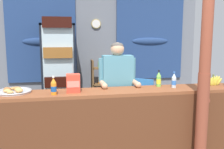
# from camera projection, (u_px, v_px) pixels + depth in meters

# --- Properties ---
(ground_plane) EXTENTS (7.58, 7.58, 0.00)m
(ground_plane) POSITION_uv_depth(u_px,v_px,m) (109.00, 139.00, 4.03)
(ground_plane) COLOR #665B51
(back_wall_curtained) EXTENTS (4.74, 0.22, 2.62)m
(back_wall_curtained) POSITION_uv_depth(u_px,v_px,m) (96.00, 50.00, 5.57)
(back_wall_curtained) COLOR slate
(back_wall_curtained) RESTS_ON ground
(stall_counter) EXTENTS (3.22, 0.45, 0.98)m
(stall_counter) POSITION_uv_depth(u_px,v_px,m) (121.00, 122.00, 3.13)
(stall_counter) COLOR brown
(stall_counter) RESTS_ON ground
(timber_post) EXTENTS (0.17, 0.15, 2.45)m
(timber_post) POSITION_uv_depth(u_px,v_px,m) (204.00, 77.00, 2.97)
(timber_post) COLOR brown
(timber_post) RESTS_ON ground
(drink_fridge) EXTENTS (0.65, 0.72, 2.01)m
(drink_fridge) POSITION_uv_depth(u_px,v_px,m) (59.00, 65.00, 4.93)
(drink_fridge) COLOR black
(drink_fridge) RESTS_ON ground
(bottle_shelf_rack) EXTENTS (0.48, 0.28, 1.17)m
(bottle_shelf_rack) POSITION_uv_depth(u_px,v_px,m) (103.00, 86.00, 5.35)
(bottle_shelf_rack) COLOR brown
(bottle_shelf_rack) RESTS_ON ground
(plastic_lawn_chair) EXTENTS (0.62, 0.62, 0.86)m
(plastic_lawn_chair) POSITION_uv_depth(u_px,v_px,m) (145.00, 96.00, 4.87)
(plastic_lawn_chair) COLOR #3884D6
(plastic_lawn_chair) RESTS_ON ground
(shopkeeper) EXTENTS (0.53, 0.42, 1.58)m
(shopkeeper) POSITION_uv_depth(u_px,v_px,m) (117.00, 83.00, 3.54)
(shopkeeper) COLOR #28282D
(shopkeeper) RESTS_ON ground
(soda_bottle_water) EXTENTS (0.06, 0.06, 0.22)m
(soda_bottle_water) POSITION_uv_depth(u_px,v_px,m) (174.00, 81.00, 3.32)
(soda_bottle_water) COLOR silver
(soda_bottle_water) RESTS_ON stall_counter
(soda_bottle_orange_soda) EXTENTS (0.07, 0.07, 0.23)m
(soda_bottle_orange_soda) POSITION_uv_depth(u_px,v_px,m) (54.00, 87.00, 2.91)
(soda_bottle_orange_soda) COLOR orange
(soda_bottle_orange_soda) RESTS_ON stall_counter
(soda_bottle_lime_soda) EXTENTS (0.07, 0.07, 0.23)m
(soda_bottle_lime_soda) POSITION_uv_depth(u_px,v_px,m) (159.00, 80.00, 3.40)
(soda_bottle_lime_soda) COLOR #75C64C
(soda_bottle_lime_soda) RESTS_ON stall_counter
(snack_box_crackers) EXTENTS (0.16, 0.16, 0.22)m
(snack_box_crackers) POSITION_uv_depth(u_px,v_px,m) (73.00, 83.00, 3.05)
(snack_box_crackers) COLOR #E5422D
(snack_box_crackers) RESTS_ON stall_counter
(pastry_tray) EXTENTS (0.42, 0.42, 0.07)m
(pastry_tray) POSITION_uv_depth(u_px,v_px,m) (14.00, 91.00, 3.03)
(pastry_tray) COLOR #BCBCC1
(pastry_tray) RESTS_ON stall_counter
(banana_bunch) EXTENTS (0.27, 0.06, 0.16)m
(banana_bunch) POSITION_uv_depth(u_px,v_px,m) (214.00, 81.00, 3.47)
(banana_bunch) COLOR #DBCC42
(banana_bunch) RESTS_ON stall_counter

